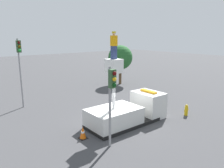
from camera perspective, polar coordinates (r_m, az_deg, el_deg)
ground_plane at (r=15.98m, az=2.84°, el=-10.44°), size 120.00×120.00×0.00m
bucket_truck at (r=15.95m, az=4.06°, el=-7.28°), size 6.12×2.45×4.75m
worker at (r=14.17m, az=0.49°, el=10.07°), size 0.40×0.26×1.75m
traffic_light_pole at (r=11.79m, az=-0.12°, el=-1.91°), size 0.34×0.57×4.65m
traffic_light_across at (r=20.14m, az=-22.99°, el=5.82°), size 0.34×0.57×5.99m
fire_hydrant at (r=18.44m, az=18.83°, el=-6.48°), size 0.51×0.27×0.89m
traffic_cone_rear at (r=13.92m, az=-7.62°, el=-12.53°), size 0.50×0.50×0.77m
tree_left_bg at (r=28.27m, az=2.18°, el=6.90°), size 3.13×3.13×5.03m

